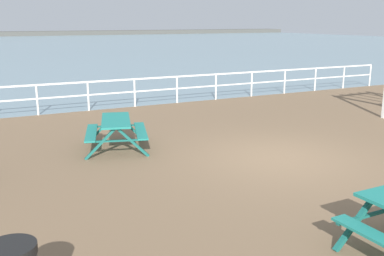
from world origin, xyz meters
TOP-DOWN VIEW (x-y plane):
  - ground_plane at (0.00, 0.00)m, footprint 30.00×24.00m
  - sea_band at (0.00, 52.75)m, footprint 142.00×90.00m
  - distant_shoreline at (0.00, 95.75)m, footprint 142.00×6.00m
  - seaward_railing at (0.00, 7.75)m, footprint 23.07×0.07m
  - picnic_table_near_right at (-3.22, 2.48)m, footprint 1.95×2.15m

SIDE VIEW (x-z plane):
  - ground_plane at x=0.00m, z-range -0.20..0.00m
  - sea_band at x=0.00m, z-range 0.00..0.00m
  - distant_shoreline at x=0.00m, z-range -0.90..0.90m
  - picnic_table_near_right at x=-3.22m, z-range 0.19..0.98m
  - seaward_railing at x=0.00m, z-range 0.20..1.28m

